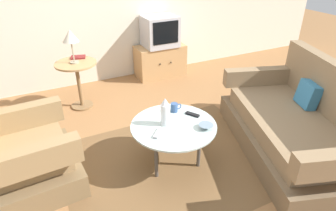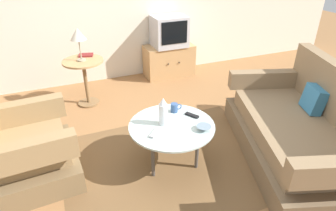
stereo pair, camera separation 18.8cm
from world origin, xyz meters
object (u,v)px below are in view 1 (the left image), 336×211
coffee_table (174,128)px  vase (165,112)px  mug (175,107)px  bowl (206,126)px  armchair (23,158)px  tv_stand (160,61)px  side_table (78,75)px  tv_remote_dark (192,114)px  book (78,57)px  tv_remote_silver (158,133)px  couch (297,127)px  television (160,31)px  table_lamp (70,37)px

coffee_table → vase: bearing=146.7°
mug → bowl: 0.44m
armchair → tv_stand: size_ratio=1.13×
side_table → tv_stand: size_ratio=0.79×
vase → mug: size_ratio=2.31×
tv_remote_dark → book: book is taller
tv_stand → tv_remote_silver: tv_stand is taller
couch → bowl: (-1.05, 0.18, 0.20)m
coffee_table → book: 1.90m
tv_remote_silver → vase: bearing=-2.6°
vase → tv_remote_silver: 0.22m
vase → bowl: bearing=-36.6°
couch → television: (-0.43, 2.55, 0.47)m
book → tv_stand: bearing=29.2°
mug → book: size_ratio=0.58×
table_lamp → bowl: bearing=-64.9°
tv_remote_dark → table_lamp: bearing=176.8°
couch → television: 2.63m
couch → mug: bearing=81.1°
coffee_table → tv_stand: bearing=68.4°
tv_stand → side_table: bearing=-160.2°
couch → tv_remote_silver: couch is taller
armchair → mug: size_ratio=7.52×
tv_stand → table_lamp: table_lamp is taller
coffee_table → tv_remote_silver: tv_remote_silver is taller
bowl → tv_remote_silver: (-0.45, 0.12, -0.01)m
coffee_table → tv_remote_dark: 0.27m
coffee_table → armchair: bearing=166.6°
tv_stand → bowl: bearing=-104.5°
couch → coffee_table: size_ratio=2.43×
side_table → bowl: side_table is taller
coffee_table → book: book is taller
television → bowl: (-0.61, -2.37, -0.27)m
table_lamp → tv_remote_silver: (0.41, -1.72, -0.51)m
couch → armchair: bearing=93.6°
vase → bowl: size_ratio=2.01×
coffee_table → vase: 0.19m
armchair → bowl: (1.62, -0.52, 0.18)m
couch → coffee_table: (-1.30, 0.38, 0.14)m
television → tv_remote_silver: television is taller
side_table → table_lamp: bearing=-156.7°
table_lamp → tv_remote_silver: table_lamp is taller
bowl → tv_remote_silver: bowl is taller
television → tv_remote_dark: 2.21m
coffee_table → vase: (-0.07, 0.05, 0.18)m
vase → side_table: bearing=108.3°
tv_remote_dark → tv_remote_silver: (-0.46, -0.15, -0.00)m
vase → tv_remote_silver: bearing=-137.2°
bowl → tv_remote_dark: (0.01, 0.27, -0.01)m
television → tv_remote_dark: television is taller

